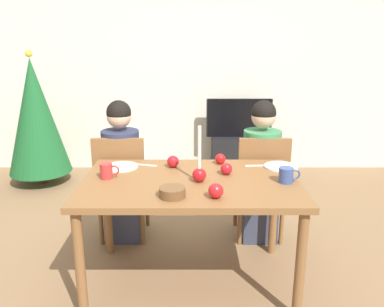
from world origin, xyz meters
TOP-DOWN VIEW (x-y plane):
  - ground_plane at (0.00, 0.00)m, footprint 7.68×7.68m
  - back_wall at (0.00, 2.60)m, footprint 6.40×0.10m
  - dining_table at (0.00, 0.00)m, footprint 1.40×0.90m
  - chair_left at (-0.56, 0.61)m, footprint 0.40×0.40m
  - chair_right at (0.57, 0.61)m, footprint 0.40×0.40m
  - person_left_child at (-0.56, 0.64)m, footprint 0.30×0.30m
  - person_right_child at (0.57, 0.64)m, footprint 0.30×0.30m
  - tv_stand at (0.58, 2.30)m, footprint 0.64×0.40m
  - tv at (0.58, 2.30)m, footprint 0.79×0.05m
  - christmas_tree at (-1.75, 1.98)m, footprint 0.69×0.69m
  - candle_centerpiece at (0.06, -0.03)m, footprint 0.09×0.09m
  - plate_left at (-0.49, 0.26)m, footprint 0.24×0.24m
  - plate_right at (0.64, 0.26)m, footprint 0.24×0.24m
  - mug_left at (-0.54, 0.03)m, footprint 0.13×0.08m
  - mug_right at (0.61, -0.05)m, footprint 0.14×0.09m
  - fork_left at (-0.33, 0.30)m, footprint 0.18×0.06m
  - fork_right at (0.48, 0.29)m, footprint 0.18×0.02m
  - bowl_walnuts at (-0.10, -0.29)m, footprint 0.15×0.15m
  - apple_near_candle at (0.24, 0.11)m, footprint 0.08×0.08m
  - apple_by_left_plate at (-0.12, 0.26)m, footprint 0.08×0.08m
  - apple_by_right_mug at (0.15, -0.30)m, footprint 0.09×0.09m
  - apple_far_edge at (0.22, 0.34)m, footprint 0.08×0.08m

SIDE VIEW (x-z plane):
  - ground_plane at x=0.00m, z-range 0.00..0.00m
  - tv_stand at x=0.58m, z-range 0.00..0.48m
  - chair_left at x=-0.56m, z-range 0.06..0.96m
  - chair_right at x=0.57m, z-range 0.06..0.96m
  - person_left_child at x=-0.56m, z-range -0.02..1.16m
  - person_right_child at x=0.57m, z-range -0.02..1.16m
  - dining_table at x=0.00m, z-range 0.29..1.04m
  - tv at x=0.58m, z-range 0.48..0.94m
  - fork_left at x=-0.33m, z-range 0.75..0.76m
  - fork_right at x=0.48m, z-range 0.75..0.76m
  - plate_left at x=-0.49m, z-range 0.75..0.76m
  - plate_right at x=0.64m, z-range 0.75..0.76m
  - bowl_walnuts at x=-0.10m, z-range 0.75..0.81m
  - christmas_tree at x=-1.75m, z-range 0.03..1.55m
  - apple_far_edge at x=0.22m, z-range 0.75..0.83m
  - apple_near_candle at x=0.24m, z-range 0.75..0.83m
  - apple_by_left_plate at x=-0.12m, z-range 0.75..0.83m
  - apple_by_right_mug at x=0.15m, z-range 0.75..0.84m
  - mug_right at x=0.61m, z-range 0.75..0.85m
  - mug_left at x=-0.54m, z-range 0.75..0.85m
  - candle_centerpiece at x=0.06m, z-range 0.64..1.00m
  - back_wall at x=0.00m, z-range 0.00..2.60m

